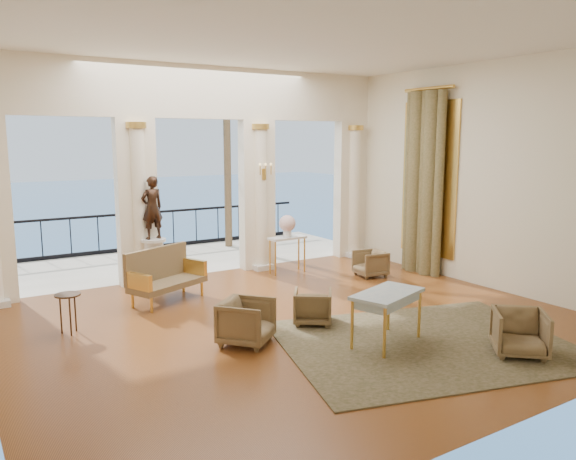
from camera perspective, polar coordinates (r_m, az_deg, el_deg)
floor at (r=9.33m, az=0.93°, el=-9.42°), size 9.00×9.00×0.00m
room_walls at (r=7.92m, az=5.45°, el=8.43°), size 9.00×9.00×9.00m
arcade at (r=12.22m, az=-8.93°, el=7.27°), size 9.00×0.56×4.50m
terrace at (r=14.38m, az=-11.79°, el=-3.11°), size 10.00×3.60×0.10m
balustrade at (r=15.78m, az=-13.87°, el=-0.40°), size 9.00×0.06×1.03m
palm_tree at (r=15.61m, az=-6.29°, el=13.28°), size 2.00×2.00×4.50m
curtain at (r=12.77m, az=13.54°, el=4.67°), size 0.33×1.40×4.09m
window_frame at (r=12.90m, az=14.14°, el=5.05°), size 0.04×1.60×3.40m
wall_sconce at (r=12.58m, az=-2.42°, el=5.81°), size 0.30×0.11×0.33m
rug at (r=8.67m, az=13.75°, el=-11.11°), size 4.82×4.18×0.02m
armchair_a at (r=8.36m, az=-4.24°, el=-9.06°), size 0.97×0.96×0.73m
armchair_b at (r=8.54m, az=22.50°, el=-9.43°), size 0.94×0.94×0.71m
armchair_c at (r=12.42m, az=8.36°, el=-3.25°), size 0.66×0.69×0.63m
armchair_d at (r=9.22m, az=2.54°, el=-7.63°), size 0.82×0.81×0.62m
settee at (r=10.68m, az=-12.51°, el=-4.49°), size 1.62×1.19×0.99m
game_table at (r=8.33m, az=10.06°, el=-6.77°), size 1.29×0.96×0.79m
pedestal at (r=11.76m, az=-13.43°, el=-3.33°), size 0.54×0.54×0.99m
statue at (r=11.57m, az=-13.64°, el=2.21°), size 0.51×0.38×1.27m
console_table at (r=12.55m, az=-0.07°, el=-1.33°), size 0.87×0.36×0.82m
urn at (r=12.48m, az=-0.07°, el=0.57°), size 0.37×0.37×0.49m
side_table at (r=9.33m, az=-21.46°, el=-6.60°), size 0.39×0.39×0.63m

